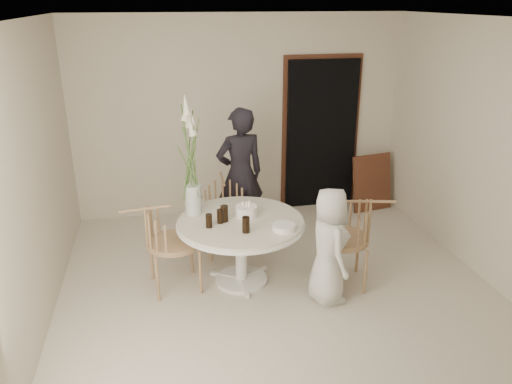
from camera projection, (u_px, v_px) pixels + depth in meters
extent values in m
plane|color=beige|center=(278.00, 290.00, 5.25)|extent=(4.50, 4.50, 0.00)
plane|color=white|center=(283.00, 19.00, 4.27)|extent=(4.50, 4.50, 0.00)
plane|color=beige|center=(240.00, 117.00, 6.81)|extent=(4.50, 0.00, 4.50)
plane|color=beige|center=(382.00, 298.00, 2.70)|extent=(4.50, 0.00, 4.50)
plane|color=beige|center=(30.00, 185.00, 4.34)|extent=(0.00, 4.50, 4.50)
plane|color=beige|center=(491.00, 154.00, 5.17)|extent=(0.00, 4.50, 4.50)
cube|color=black|center=(321.00, 135.00, 7.08)|extent=(1.00, 0.10, 2.10)
cube|color=brown|center=(320.00, 130.00, 7.09)|extent=(1.12, 0.03, 2.22)
cylinder|color=white|center=(241.00, 279.00, 5.40)|extent=(0.56, 0.56, 0.04)
cylinder|color=white|center=(241.00, 253.00, 5.28)|extent=(0.12, 0.12, 0.65)
cylinder|color=white|center=(241.00, 224.00, 5.16)|extent=(1.33, 1.33, 0.03)
cylinder|color=beige|center=(241.00, 221.00, 5.15)|extent=(1.30, 1.30, 0.04)
cube|color=brown|center=(372.00, 183.00, 7.13)|extent=(0.63, 0.29, 0.80)
cylinder|color=tan|center=(210.00, 243.00, 5.75)|extent=(0.03, 0.03, 0.45)
cylinder|color=tan|center=(245.00, 241.00, 5.81)|extent=(0.03, 0.03, 0.45)
cylinder|color=tan|center=(208.00, 228.00, 6.12)|extent=(0.03, 0.03, 0.45)
cylinder|color=tan|center=(240.00, 226.00, 6.18)|extent=(0.03, 0.03, 0.45)
cylinder|color=tan|center=(225.00, 216.00, 5.88)|extent=(0.50, 0.50, 0.05)
cylinder|color=tan|center=(318.00, 251.00, 5.51)|extent=(0.03, 0.03, 0.50)
cylinder|color=tan|center=(322.00, 272.00, 5.10)|extent=(0.03, 0.03, 0.50)
cylinder|color=tan|center=(358.00, 252.00, 5.51)|extent=(0.03, 0.03, 0.50)
cylinder|color=tan|center=(365.00, 272.00, 5.09)|extent=(0.03, 0.03, 0.50)
cylinder|color=tan|center=(342.00, 239.00, 5.20)|extent=(0.55, 0.55, 0.06)
cylinder|color=tan|center=(200.00, 272.00, 5.10)|extent=(0.03, 0.03, 0.49)
cylinder|color=tan|center=(191.00, 253.00, 5.49)|extent=(0.03, 0.03, 0.49)
cylinder|color=tan|center=(157.00, 280.00, 4.97)|extent=(0.03, 0.03, 0.49)
cylinder|color=tan|center=(151.00, 259.00, 5.35)|extent=(0.03, 0.03, 0.49)
cylinder|color=tan|center=(174.00, 243.00, 5.13)|extent=(0.55, 0.55, 0.05)
imported|color=black|center=(240.00, 174.00, 6.15)|extent=(0.68, 0.52, 1.67)
imported|color=silver|center=(329.00, 246.00, 4.88)|extent=(0.41, 0.61, 1.20)
cylinder|color=white|center=(246.00, 211.00, 5.22)|extent=(0.23, 0.23, 0.11)
cylinder|color=beige|center=(246.00, 204.00, 5.19)|extent=(0.01, 0.01, 0.05)
cylinder|color=beige|center=(249.00, 203.00, 5.22)|extent=(0.01, 0.01, 0.05)
cylinder|color=beige|center=(243.00, 203.00, 5.20)|extent=(0.01, 0.01, 0.05)
cylinder|color=beige|center=(249.00, 205.00, 5.16)|extent=(0.01, 0.01, 0.05)
cylinder|color=black|center=(209.00, 221.00, 4.95)|extent=(0.08, 0.08, 0.14)
cylinder|color=black|center=(246.00, 225.00, 4.84)|extent=(0.08, 0.08, 0.16)
cylinder|color=black|center=(220.00, 216.00, 5.05)|extent=(0.08, 0.08, 0.14)
cylinder|color=black|center=(224.00, 214.00, 5.08)|extent=(0.09, 0.09, 0.17)
cylinder|color=white|center=(284.00, 227.00, 4.91)|extent=(0.30, 0.30, 0.06)
cylinder|color=silver|center=(193.00, 200.00, 5.24)|extent=(0.17, 0.17, 0.32)
cylinder|color=#446B2D|center=(195.00, 163.00, 5.10)|extent=(0.01, 0.01, 0.80)
cone|color=white|center=(193.00, 125.00, 4.95)|extent=(0.08, 0.08, 0.21)
cylinder|color=#446B2D|center=(192.00, 159.00, 5.11)|extent=(0.01, 0.01, 0.87)
cone|color=white|center=(190.00, 117.00, 4.95)|extent=(0.08, 0.08, 0.21)
cylinder|color=#446B2D|center=(188.00, 156.00, 5.08)|extent=(0.01, 0.01, 0.94)
cone|color=white|center=(186.00, 111.00, 4.91)|extent=(0.08, 0.08, 0.21)
cylinder|color=#446B2D|center=(188.00, 154.00, 5.03)|extent=(0.01, 0.01, 1.01)
cone|color=white|center=(186.00, 105.00, 4.85)|extent=(0.08, 0.08, 0.21)
cylinder|color=#446B2D|center=(193.00, 164.00, 5.06)|extent=(0.01, 0.01, 0.80)
cone|color=white|center=(191.00, 125.00, 4.92)|extent=(0.08, 0.08, 0.21)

